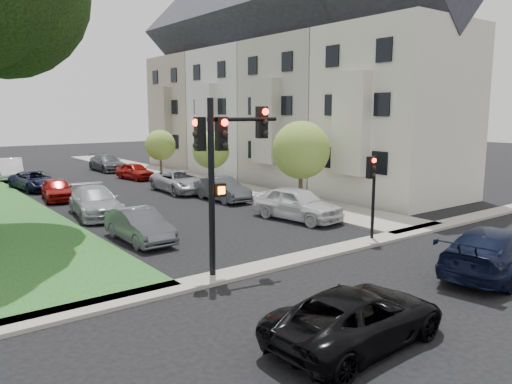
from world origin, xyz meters
TOP-DOWN VIEW (x-y plane):
  - ground at (0.00, 0.00)m, footprint 140.00×140.00m
  - sidewalk_right at (6.75, 24.00)m, footprint 3.50×44.00m
  - sidewalk_cross at (0.00, 2.00)m, footprint 60.00×1.00m
  - house_a at (12.45, 8.00)m, footprint 7.70×7.55m
  - house_b at (12.45, 15.50)m, footprint 7.70×7.55m
  - house_c at (12.45, 23.00)m, footprint 7.70×7.55m
  - house_d at (12.45, 30.50)m, footprint 7.70×7.55m
  - small_tree_a at (6.20, 9.24)m, footprint 3.11×3.11m
  - small_tree_b at (6.20, 18.38)m, footprint 2.53×2.53m
  - small_tree_c at (6.20, 26.06)m, footprint 2.45×2.45m
  - traffic_signal_main at (-3.36, 2.24)m, footprint 2.73×0.72m
  - traffic_signal_secondary at (3.62, 2.19)m, footprint 0.46×0.37m
  - car_cross_near at (-3.57, -3.54)m, footprint 4.73×2.40m
  - car_cross_far at (3.63, -2.92)m, footprint 5.56×2.92m
  - car_parked_0 at (3.93, 6.95)m, footprint 2.54×4.89m
  - car_parked_1 at (3.88, 13.44)m, footprint 1.52×4.16m
  - car_parked_2 at (3.41, 17.67)m, footprint 2.56×5.19m
  - car_parked_3 at (3.56, 25.11)m, footprint 2.04×3.93m
  - car_parked_4 at (3.82, 31.54)m, footprint 2.06×4.94m
  - car_parked_5 at (-3.79, 7.70)m, footprint 1.44×4.05m
  - car_parked_6 at (-3.49, 13.61)m, footprint 2.68×5.22m
  - car_parked_7 at (-3.76, 19.37)m, footprint 2.07×3.99m
  - car_parked_8 at (-3.83, 24.08)m, footprint 2.79×4.84m
  - car_parked_9 at (-3.99, 30.97)m, footprint 2.44×5.01m

SIDE VIEW (x-z plane):
  - ground at x=0.00m, z-range 0.00..0.00m
  - sidewalk_right at x=6.75m, z-range 0.00..0.12m
  - sidewalk_cross at x=0.00m, z-range 0.00..0.12m
  - car_parked_8 at x=-3.83m, z-range 0.00..1.27m
  - car_parked_3 at x=3.56m, z-range 0.00..1.28m
  - car_cross_near at x=-3.57m, z-range 0.00..1.28m
  - car_parked_7 at x=-3.76m, z-range 0.00..1.30m
  - car_parked_5 at x=-3.79m, z-range 0.00..1.33m
  - car_parked_1 at x=3.88m, z-range 0.00..1.36m
  - car_parked_2 at x=3.41m, z-range 0.00..1.42m
  - car_parked_4 at x=3.82m, z-range 0.00..1.43m
  - car_parked_6 at x=-3.49m, z-range 0.00..1.45m
  - car_cross_far at x=3.63m, z-range 0.00..1.54m
  - car_parked_9 at x=-3.99m, z-range 0.00..1.58m
  - car_parked_0 at x=3.93m, z-range 0.00..1.59m
  - traffic_signal_secondary at x=3.62m, z-range 0.68..4.12m
  - small_tree_c at x=6.20m, z-range 0.61..4.28m
  - small_tree_b at x=6.20m, z-range 0.63..4.43m
  - small_tree_a at x=6.20m, z-range 0.77..5.44m
  - traffic_signal_main at x=-3.36m, z-range 1.06..6.62m
  - house_a at x=12.45m, z-range -1.05..14.92m
  - house_b at x=12.45m, z-range -1.05..14.92m
  - house_c at x=12.45m, z-range -1.05..14.92m
  - house_d at x=12.45m, z-range -1.05..14.92m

